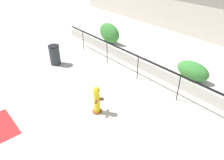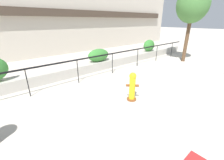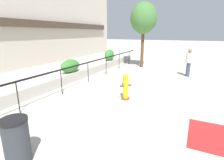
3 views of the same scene
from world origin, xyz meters
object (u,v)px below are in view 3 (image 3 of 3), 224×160
at_px(hedge_bush_2, 109,55).
at_px(fire_hydrant, 126,86).
at_px(pedestrian, 189,61).
at_px(trash_bin, 17,141).
at_px(street_tree, 144,19).
at_px(hedge_bush_1, 70,66).

bearing_deg(hedge_bush_2, fire_hydrant, -148.15).
bearing_deg(hedge_bush_2, pedestrian, -98.47).
relative_size(fire_hydrant, pedestrian, 0.62).
bearing_deg(trash_bin, fire_hydrant, -8.94).
relative_size(street_tree, pedestrian, 2.84).
xyz_separation_m(fire_hydrant, pedestrian, (5.39, -2.10, 0.44)).
height_order(hedge_bush_1, fire_hydrant, hedge_bush_1).
distance_m(street_tree, trash_bin, 12.08).
xyz_separation_m(hedge_bush_2, fire_hydrant, (-6.28, -3.90, -0.39)).
xyz_separation_m(fire_hydrant, street_tree, (7.19, 1.45, 3.17)).
relative_size(hedge_bush_1, fire_hydrant, 1.29).
bearing_deg(fire_hydrant, pedestrian, -21.31).
bearing_deg(street_tree, pedestrian, -116.99).
distance_m(hedge_bush_1, pedestrian, 7.25).
height_order(hedge_bush_1, pedestrian, pedestrian).
height_order(street_tree, trash_bin, street_tree).
bearing_deg(street_tree, hedge_bush_2, 110.41).
bearing_deg(trash_bin, street_tree, 3.70).
bearing_deg(hedge_bush_2, trash_bin, -163.33).
xyz_separation_m(hedge_bush_2, pedestrian, (-0.89, -6.00, 0.04)).
relative_size(hedge_bush_2, fire_hydrant, 1.05).
relative_size(hedge_bush_1, street_tree, 0.28).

